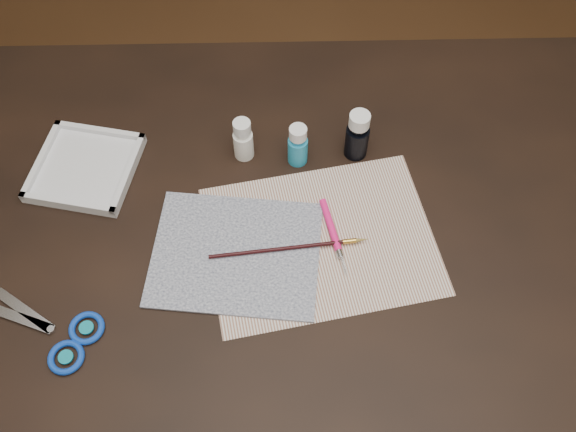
{
  "coord_description": "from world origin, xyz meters",
  "views": [
    {
      "loc": [
        -0.01,
        -0.54,
        1.67
      ],
      "look_at": [
        0.0,
        0.0,
        0.8
      ],
      "focal_mm": 40.0,
      "sensor_mm": 36.0,
      "label": 1
    }
  ],
  "objects_px": {
    "paper": "(321,240)",
    "canvas": "(236,254)",
    "paint_bottle_cyan": "(298,145)",
    "paint_bottle_white": "(243,139)",
    "scissors": "(38,329)",
    "paint_bottle_navy": "(357,135)",
    "palette_tray": "(85,167)"
  },
  "relations": [
    {
      "from": "paper",
      "to": "paint_bottle_navy",
      "type": "relative_size",
      "value": 3.68
    },
    {
      "from": "paint_bottle_cyan",
      "to": "palette_tray",
      "type": "relative_size",
      "value": 0.5
    },
    {
      "from": "paper",
      "to": "paint_bottle_navy",
      "type": "distance_m",
      "value": 0.2
    },
    {
      "from": "paper",
      "to": "scissors",
      "type": "relative_size",
      "value": 1.75
    },
    {
      "from": "paint_bottle_navy",
      "to": "palette_tray",
      "type": "distance_m",
      "value": 0.48
    },
    {
      "from": "canvas",
      "to": "paint_bottle_navy",
      "type": "height_order",
      "value": "paint_bottle_navy"
    },
    {
      "from": "canvas",
      "to": "paint_bottle_navy",
      "type": "relative_size",
      "value": 2.69
    },
    {
      "from": "paper",
      "to": "canvas",
      "type": "relative_size",
      "value": 1.37
    },
    {
      "from": "scissors",
      "to": "palette_tray",
      "type": "distance_m",
      "value": 0.3
    },
    {
      "from": "canvas",
      "to": "paint_bottle_cyan",
      "type": "relative_size",
      "value": 3.16
    },
    {
      "from": "paint_bottle_navy",
      "to": "scissors",
      "type": "relative_size",
      "value": 0.48
    },
    {
      "from": "paint_bottle_cyan",
      "to": "paint_bottle_navy",
      "type": "distance_m",
      "value": 0.11
    },
    {
      "from": "paint_bottle_white",
      "to": "palette_tray",
      "type": "bearing_deg",
      "value": -173.7
    },
    {
      "from": "canvas",
      "to": "paint_bottle_cyan",
      "type": "bearing_deg",
      "value": 60.91
    },
    {
      "from": "paint_bottle_navy",
      "to": "scissors",
      "type": "height_order",
      "value": "paint_bottle_navy"
    },
    {
      "from": "paper",
      "to": "paint_bottle_navy",
      "type": "bearing_deg",
      "value": 68.72
    },
    {
      "from": "canvas",
      "to": "paint_bottle_navy",
      "type": "distance_m",
      "value": 0.3
    },
    {
      "from": "scissors",
      "to": "palette_tray",
      "type": "xyz_separation_m",
      "value": [
        0.03,
        0.3,
        0.0
      ]
    },
    {
      "from": "paper",
      "to": "scissors",
      "type": "xyz_separation_m",
      "value": [
        -0.44,
        -0.15,
        0.0
      ]
    },
    {
      "from": "paint_bottle_white",
      "to": "scissors",
      "type": "height_order",
      "value": "paint_bottle_white"
    },
    {
      "from": "paint_bottle_white",
      "to": "palette_tray",
      "type": "distance_m",
      "value": 0.28
    },
    {
      "from": "paper",
      "to": "canvas",
      "type": "bearing_deg",
      "value": -170.44
    },
    {
      "from": "paper",
      "to": "paint_bottle_white",
      "type": "xyz_separation_m",
      "value": [
        -0.13,
        0.18,
        0.04
      ]
    },
    {
      "from": "palette_tray",
      "to": "paper",
      "type": "bearing_deg",
      "value": -20.32
    },
    {
      "from": "paint_bottle_navy",
      "to": "palette_tray",
      "type": "height_order",
      "value": "paint_bottle_navy"
    },
    {
      "from": "paper",
      "to": "canvas",
      "type": "height_order",
      "value": "canvas"
    },
    {
      "from": "paper",
      "to": "scissors",
      "type": "bearing_deg",
      "value": -161.32
    },
    {
      "from": "paper",
      "to": "paint_bottle_cyan",
      "type": "height_order",
      "value": "paint_bottle_cyan"
    },
    {
      "from": "paint_bottle_white",
      "to": "paint_bottle_navy",
      "type": "distance_m",
      "value": 0.2
    },
    {
      "from": "palette_tray",
      "to": "scissors",
      "type": "bearing_deg",
      "value": -95.58
    },
    {
      "from": "paint_bottle_white",
      "to": "palette_tray",
      "type": "height_order",
      "value": "paint_bottle_white"
    },
    {
      "from": "scissors",
      "to": "palette_tray",
      "type": "relative_size",
      "value": 1.24
    }
  ]
}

